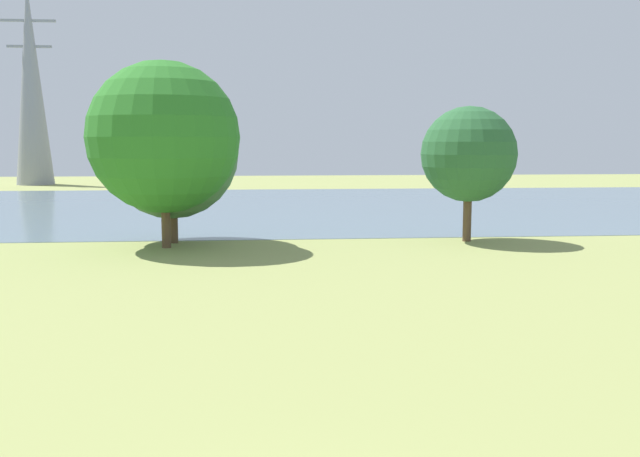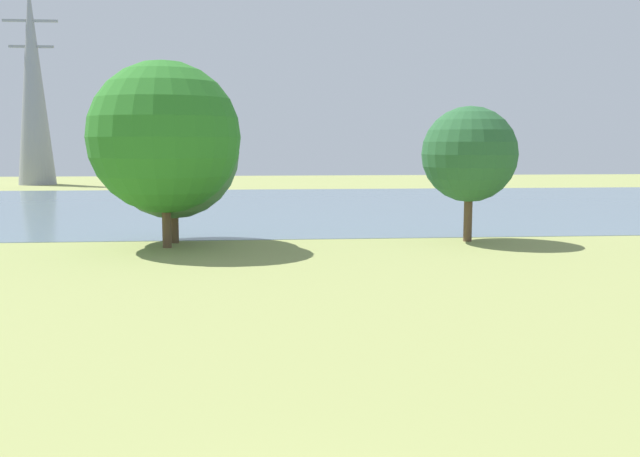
% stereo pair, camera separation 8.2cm
% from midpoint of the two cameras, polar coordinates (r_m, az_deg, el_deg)
% --- Properties ---
extents(ground_plane, '(160.00, 160.00, 0.00)m').
position_cam_midpoint_polar(ground_plane, '(29.72, -4.45, -3.05)').
color(ground_plane, '#8C9351').
extents(water_surface, '(140.00, 40.00, 0.02)m').
position_cam_midpoint_polar(water_surface, '(57.49, -4.79, 1.82)').
color(water_surface, slate).
rests_on(water_surface, ground).
extents(tree_east_near, '(7.36, 7.36, 9.08)m').
position_cam_midpoint_polar(tree_east_near, '(35.24, -12.56, 7.19)').
color(tree_east_near, brown).
rests_on(tree_east_near, ground).
extents(tree_west_far, '(6.76, 6.76, 8.03)m').
position_cam_midpoint_polar(tree_west_far, '(36.88, -11.93, 6.02)').
color(tree_west_far, brown).
rests_on(tree_west_far, ground).
extents(tree_west_near, '(4.94, 4.94, 7.01)m').
position_cam_midpoint_polar(tree_west_near, '(37.50, 11.84, 5.86)').
color(tree_west_near, brown).
rests_on(tree_west_near, ground).
extents(electricity_pylon, '(6.40, 4.40, 24.34)m').
position_cam_midpoint_polar(electricity_pylon, '(93.20, -22.29, 10.80)').
color(electricity_pylon, gray).
rests_on(electricity_pylon, ground).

